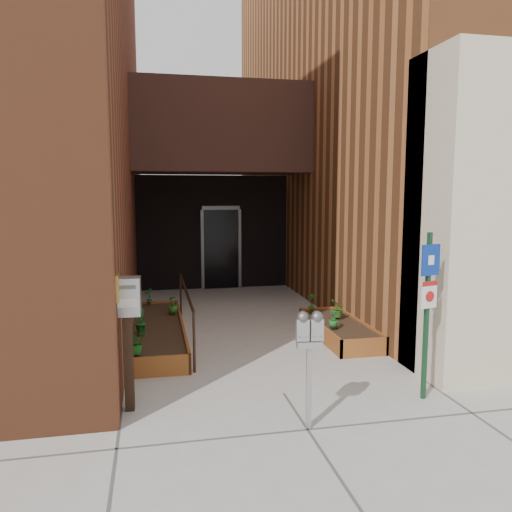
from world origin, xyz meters
TOP-DOWN VIEW (x-y plane):
  - ground at (0.00, 0.00)m, footprint 80.00×80.00m
  - architecture at (-0.18, 6.89)m, footprint 20.00×14.60m
  - planter_left at (-1.55, 2.70)m, footprint 0.90×3.60m
  - planter_right at (1.60, 2.20)m, footprint 0.80×2.20m
  - handrail at (-1.05, 2.65)m, footprint 0.04×3.34m
  - parking_meter at (0.02, -0.95)m, footprint 0.30×0.15m
  - sign_post at (1.67, -0.51)m, footprint 0.28×0.10m
  - payment_dropbox at (-1.90, -0.09)m, footprint 0.33×0.25m
  - shrub_left_a at (-1.85, 1.10)m, footprint 0.39×0.39m
  - shrub_left_b at (-1.83, 2.14)m, footprint 0.31×0.31m
  - shrub_left_c at (-1.25, 3.42)m, footprint 0.26×0.26m
  - shrub_left_d at (-1.69, 4.30)m, footprint 0.21×0.21m
  - shrub_right_a at (1.35, 1.83)m, footprint 0.23×0.23m
  - shrub_right_b at (1.35, 2.98)m, footprint 0.24×0.24m
  - shrub_right_c at (1.67, 2.45)m, footprint 0.40×0.40m

SIDE VIEW (x-z plane):
  - ground at x=0.00m, z-range 0.00..0.00m
  - planter_left at x=-1.55m, z-range -0.02..0.28m
  - planter_right at x=1.60m, z-range -0.02..0.28m
  - shrub_right_a at x=1.35m, z-range 0.30..0.60m
  - shrub_left_d at x=-1.69m, z-range 0.30..0.62m
  - shrub_right_c at x=1.67m, z-range 0.30..0.62m
  - shrub_left_c at x=-1.25m, z-range 0.30..0.63m
  - shrub_left_a at x=-1.85m, z-range 0.30..0.63m
  - shrub_right_b at x=1.35m, z-range 0.30..0.66m
  - shrub_left_b at x=-1.83m, z-range 0.30..0.70m
  - handrail at x=-1.05m, z-range 0.30..1.20m
  - parking_meter at x=0.02m, z-range 0.36..1.66m
  - payment_dropbox at x=-1.90m, z-range 0.35..1.94m
  - sign_post at x=1.67m, z-range 0.24..2.32m
  - architecture at x=-0.18m, z-range -0.02..9.98m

